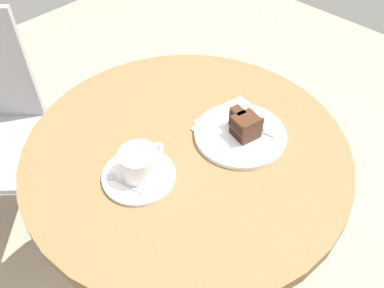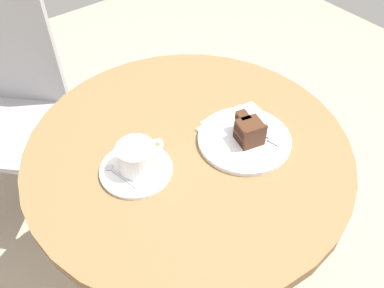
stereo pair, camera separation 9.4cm
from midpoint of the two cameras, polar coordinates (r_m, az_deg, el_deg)
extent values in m
cube|color=gray|center=(1.63, 1.40, -19.18)|extent=(4.40, 4.40, 0.01)
cylinder|color=brown|center=(1.01, 2.15, -1.16)|extent=(0.80, 0.80, 0.03)
cylinder|color=#B7B7BC|center=(1.30, 1.70, -12.25)|extent=(0.07, 0.07, 0.70)
cylinder|color=#B7B7BC|center=(1.61, 1.41, -18.97)|extent=(0.36, 0.36, 0.02)
cylinder|color=white|center=(0.94, -5.02, -3.78)|extent=(0.17, 0.17, 0.01)
cylinder|color=white|center=(0.91, -4.94, -2.06)|extent=(0.09, 0.09, 0.07)
cylinder|color=#D6B789|center=(0.89, -5.06, -0.67)|extent=(0.08, 0.08, 0.00)
torus|color=white|center=(0.93, -2.38, -0.65)|extent=(0.05, 0.01, 0.05)
cube|color=#B7B7BC|center=(0.92, -6.73, -4.90)|extent=(0.02, 0.08, 0.00)
ellipsoid|color=#B7B7BC|center=(0.94, -8.76, -3.42)|extent=(0.02, 0.02, 0.00)
cylinder|color=white|center=(1.02, 9.99, 0.49)|extent=(0.23, 0.23, 0.01)
cube|color=black|center=(1.00, 10.68, 0.83)|extent=(0.07, 0.07, 0.02)
cube|color=black|center=(1.02, 9.67, 2.11)|extent=(0.03, 0.04, 0.02)
cube|color=#422314|center=(0.99, 10.79, 1.40)|extent=(0.07, 0.07, 0.01)
cube|color=#422314|center=(1.01, 9.77, 2.68)|extent=(0.03, 0.04, 0.01)
cube|color=black|center=(0.98, 10.90, 1.98)|extent=(0.07, 0.07, 0.02)
cube|color=black|center=(1.00, 9.87, 3.26)|extent=(0.03, 0.04, 0.02)
cube|color=#422314|center=(0.97, 11.01, 2.57)|extent=(0.07, 0.07, 0.01)
cube|color=#422314|center=(0.99, 9.97, 3.85)|extent=(0.03, 0.04, 0.01)
cube|color=#422314|center=(0.97, 11.60, 0.70)|extent=(0.06, 0.02, 0.06)
cube|color=#B7B7BC|center=(1.03, 11.24, 1.97)|extent=(0.03, 0.10, 0.00)
cube|color=#B7B7BC|center=(1.02, 14.24, 0.30)|extent=(0.03, 0.04, 0.00)
cube|color=beige|center=(1.05, 9.99, 1.78)|extent=(0.19, 0.19, 0.00)
cube|color=beige|center=(1.03, 9.08, 1.46)|extent=(0.15, 0.15, 0.00)
cylinder|color=#9E9EA3|center=(1.61, -17.80, -8.38)|extent=(0.02, 0.02, 0.43)
cylinder|color=#9E9EA3|center=(1.93, -23.59, 0.65)|extent=(0.02, 0.02, 0.43)
cylinder|color=#9E9EA3|center=(1.80, -14.51, -0.14)|extent=(0.02, 0.02, 0.43)
cube|color=#9E9EA3|center=(1.61, -23.04, 1.79)|extent=(0.54, 0.54, 0.02)
cube|color=#9E9EA3|center=(1.60, -22.95, 11.97)|extent=(0.27, 0.27, 0.43)
camera|label=1|loc=(0.05, -87.13, 2.96)|focal=38.00mm
camera|label=2|loc=(0.05, 92.87, -2.96)|focal=38.00mm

